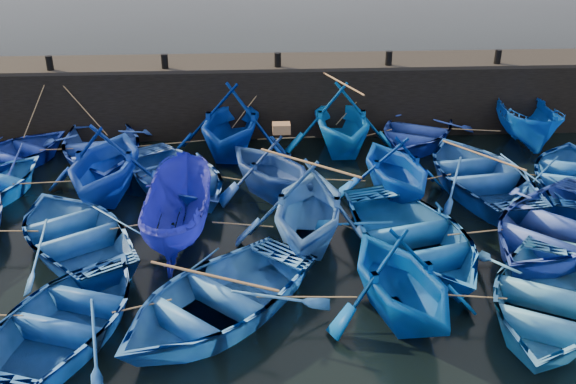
{
  "coord_description": "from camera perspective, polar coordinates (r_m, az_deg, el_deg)",
  "views": [
    {
      "loc": [
        -0.93,
        -13.01,
        8.48
      ],
      "look_at": [
        0.0,
        3.2,
        0.7
      ],
      "focal_mm": 40.0,
      "sensor_mm": 36.0,
      "label": 1
    }
  ],
  "objects": [
    {
      "name": "ground",
      "position": [
        15.56,
        0.68,
        -7.43
      ],
      "size": [
        120.0,
        120.0,
        0.0
      ],
      "primitive_type": "plane",
      "color": "black",
      "rests_on": "ground"
    },
    {
      "name": "quay_wall",
      "position": [
        24.61,
        -0.98,
        8.51
      ],
      "size": [
        26.0,
        2.5,
        2.5
      ],
      "primitive_type": "cube",
      "color": "black",
      "rests_on": "ground"
    },
    {
      "name": "quay_top",
      "position": [
        24.26,
        -1.01,
        11.47
      ],
      "size": [
        26.0,
        2.5,
        0.12
      ],
      "primitive_type": "cube",
      "color": "black",
      "rests_on": "quay_wall"
    },
    {
      "name": "bollard_0",
      "position": [
        24.35,
        -20.44,
        10.7
      ],
      "size": [
        0.24,
        0.24,
        0.5
      ],
      "primitive_type": "cylinder",
      "color": "black",
      "rests_on": "quay_top"
    },
    {
      "name": "bollard_1",
      "position": [
        23.5,
        -10.91,
        11.33
      ],
      "size": [
        0.24,
        0.24,
        0.5
      ],
      "primitive_type": "cylinder",
      "color": "black",
      "rests_on": "quay_top"
    },
    {
      "name": "bollard_2",
      "position": [
        23.31,
        -0.92,
        11.67
      ],
      "size": [
        0.24,
        0.24,
        0.5
      ],
      "primitive_type": "cylinder",
      "color": "black",
      "rests_on": "quay_top"
    },
    {
      "name": "bollard_3",
      "position": [
        23.81,
        8.95,
        11.67
      ],
      "size": [
        0.24,
        0.24,
        0.5
      ],
      "primitive_type": "cylinder",
      "color": "black",
      "rests_on": "quay_top"
    },
    {
      "name": "bollard_4",
      "position": [
        24.95,
        18.15,
        11.36
      ],
      "size": [
        0.24,
        0.24,
        0.5
      ],
      "primitive_type": "cylinder",
      "color": "black",
      "rests_on": "quay_top"
    },
    {
      "name": "boat_0",
      "position": [
        23.17,
        -23.28,
        3.18
      ],
      "size": [
        5.15,
        5.43,
        0.92
      ],
      "primitive_type": "imported",
      "rotation": [
        0.0,
        0.0,
        2.51
      ],
      "color": "navy",
      "rests_on": "ground"
    },
    {
      "name": "boat_1",
      "position": [
        22.38,
        -16.34,
        3.83
      ],
      "size": [
        5.08,
        6.24,
        1.14
      ],
      "primitive_type": "imported",
      "rotation": [
        0.0,
        0.0,
        0.23
      ],
      "color": "blue",
      "rests_on": "ground"
    },
    {
      "name": "boat_2",
      "position": [
        22.04,
        -5.12,
        6.34
      ],
      "size": [
        4.73,
        5.28,
        2.5
      ],
      "primitive_type": "imported",
      "rotation": [
        0.0,
        0.0,
        -0.14
      ],
      "color": "#00278B",
      "rests_on": "ground"
    },
    {
      "name": "boat_3",
      "position": [
        22.36,
        4.73,
        6.55
      ],
      "size": [
        4.09,
        4.71,
        2.43
      ],
      "primitive_type": "imported",
      "rotation": [
        0.0,
        0.0,
        0.02
      ],
      "color": "blue",
      "rests_on": "ground"
    },
    {
      "name": "boat_4",
      "position": [
        23.7,
        11.34,
        5.46
      ],
      "size": [
        5.52,
        6.1,
        1.04
      ],
      "primitive_type": "imported",
      "rotation": [
        0.0,
        0.0,
        -0.49
      ],
      "color": "#1D3796",
      "rests_on": "ground"
    },
    {
      "name": "boat_5",
      "position": [
        24.46,
        20.43,
        5.89
      ],
      "size": [
        2.1,
        4.72,
        1.78
      ],
      "primitive_type": "imported",
      "rotation": [
        0.0,
        0.0,
        -0.08
      ],
      "color": "#053D98",
      "rests_on": "ground"
    },
    {
      "name": "boat_7",
      "position": [
        19.59,
        -15.96,
        2.73
      ],
      "size": [
        4.34,
        4.9,
        2.39
      ],
      "primitive_type": "imported",
      "rotation": [
        0.0,
        0.0,
        3.04
      ],
      "color": "#0D35A3",
      "rests_on": "ground"
    },
    {
      "name": "boat_8",
      "position": [
        19.73,
        -9.95,
        1.42
      ],
      "size": [
        5.75,
        6.2,
        1.05
      ],
      "primitive_type": "imported",
      "rotation": [
        0.0,
        0.0,
        0.56
      ],
      "color": "blue",
      "rests_on": "ground"
    },
    {
      "name": "boat_9",
      "position": [
        18.97,
        -1.48,
        2.41
      ],
      "size": [
        4.93,
        5.06,
        2.03
      ],
      "primitive_type": "imported",
      "rotation": [
        0.0,
        0.0,
        3.76
      ],
      "color": "navy",
      "rests_on": "ground"
    },
    {
      "name": "boat_10",
      "position": [
        19.17,
        9.63,
        2.31
      ],
      "size": [
        3.99,
        4.41,
        2.03
      ],
      "primitive_type": "imported",
      "rotation": [
        0.0,
        0.0,
        3.33
      ],
      "color": "#033BB1",
      "rests_on": "ground"
    },
    {
      "name": "boat_11",
      "position": [
        20.38,
        16.7,
        1.62
      ],
      "size": [
        4.61,
        5.94,
        1.13
      ],
      "primitive_type": "imported",
      "rotation": [
        0.0,
        0.0,
        3.28
      ],
      "color": "navy",
      "rests_on": "ground"
    },
    {
      "name": "boat_14",
      "position": [
        17.24,
        -18.46,
        -3.33
      ],
      "size": [
        5.72,
        6.14,
        1.04
      ],
      "primitive_type": "imported",
      "rotation": [
        0.0,
        0.0,
        3.72
      ],
      "color": "blue",
      "rests_on": "ground"
    },
    {
      "name": "boat_15",
      "position": [
        16.78,
        -9.86,
        -1.82
      ],
      "size": [
        1.86,
        4.49,
        1.71
      ],
      "primitive_type": "imported",
      "rotation": [
        0.0,
        0.0,
        3.1
      ],
      "color": "#18209E",
      "rests_on": "ground"
    },
    {
      "name": "boat_16",
      "position": [
        16.28,
        1.82,
        -1.19
      ],
      "size": [
        4.43,
        4.92,
        2.28
      ],
      "primitive_type": "imported",
      "rotation": [
        0.0,
        0.0,
        -0.17
      ],
      "color": "blue",
      "rests_on": "ground"
    },
    {
      "name": "boat_17",
      "position": [
        16.38,
        11.01,
        -3.82
      ],
      "size": [
        5.17,
        6.26,
        1.13
      ],
      "primitive_type": "imported",
      "rotation": [
        0.0,
        0.0,
        0.26
      ],
      "color": "#1053A3",
      "rests_on": "ground"
    },
    {
      "name": "boat_18",
      "position": [
        17.86,
        22.69,
        -2.72
      ],
      "size": [
        7.02,
        7.02,
        1.2
      ],
      "primitive_type": "imported",
      "rotation": [
        0.0,
        0.0,
        -0.79
      ],
      "color": "#28439F",
      "rests_on": "ground"
    },
    {
      "name": "boat_21",
      "position": [
        14.13,
        -18.97,
        -10.41
      ],
      "size": [
        4.86,
        5.69,
        1.0
      ],
      "primitive_type": "imported",
      "rotation": [
        0.0,
        0.0,
        2.8
      ],
      "color": "#13468F",
      "rests_on": "ground"
    },
    {
      "name": "boat_22",
      "position": [
        13.91,
        -6.57,
        -9.4
      ],
      "size": [
        6.24,
        6.32,
        1.07
      ],
      "primitive_type": "imported",
      "rotation": [
        0.0,
        0.0,
        -0.75
      ],
      "color": "blue",
      "rests_on": "ground"
    },
    {
      "name": "boat_23",
      "position": [
        13.83,
        9.98,
        -7.46
      ],
      "size": [
        4.27,
        4.64,
        2.05
      ],
      "primitive_type": "imported",
      "rotation": [
        0.0,
        0.0,
        0.27
      ],
      "color": "#0043A3",
      "rests_on": "ground"
    },
    {
      "name": "boat_24",
      "position": [
        14.93,
        22.11,
        -8.73
      ],
      "size": [
        5.66,
        6.23,
        1.06
      ],
      "primitive_type": "imported",
      "rotation": [
        0.0,
        0.0,
        -0.51
      ],
      "color": "#3278C8",
      "rests_on": "ground"
    },
    {
      "name": "wooden_crate",
      "position": [
        18.55,
        -0.59,
        5.7
      ],
      "size": [
        0.51,
        0.41,
        0.28
      ],
      "primitive_type": "cube",
      "color": "brown",
      "rests_on": "boat_9"
    },
    {
      "name": "mooring_ropes",
      "position": [
        19.52,
        -0.4,
        2.69
      ],
      "size": [
        17.76,
        11.78,
        2.1
      ],
      "color": "tan",
      "rests_on": "ground"
    },
    {
      "name": "loose_oars",
      "position": [
        17.61,
        5.41,
        3.05
      ],
      "size": [
        10.05,
        11.62,
        1.42
      ],
      "color": "#99724C",
      "rests_on": "ground"
    }
  ]
}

